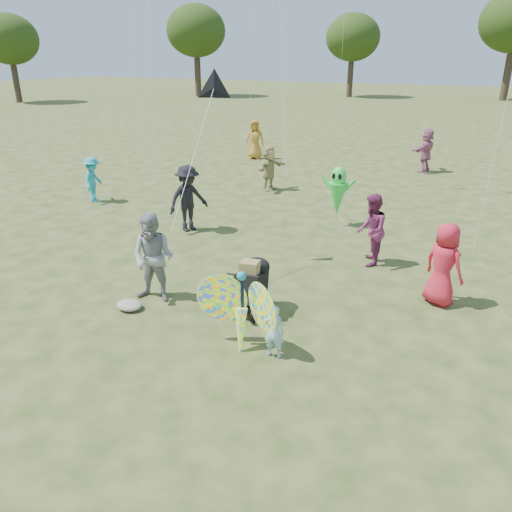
{
  "coord_description": "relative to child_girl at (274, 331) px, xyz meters",
  "views": [
    {
      "loc": [
        3.82,
        -6.37,
        4.71
      ],
      "look_at": [
        -0.2,
        1.5,
        1.1
      ],
      "focal_mm": 35.0,
      "sensor_mm": 36.0,
      "label": 1
    }
  ],
  "objects": [
    {
      "name": "adult_man",
      "position": [
        -3.03,
        0.77,
        0.45
      ],
      "size": [
        1.0,
        0.84,
        1.84
      ],
      "primitive_type": "imported",
      "rotation": [
        0.0,
        0.0,
        0.17
      ],
      "color": "#939398",
      "rests_on": "ground"
    },
    {
      "name": "delta_kite_rig",
      "position": [
        -3.0,
        3.21,
        3.5
      ],
      "size": [
        0.89,
        2.68,
        2.94
      ],
      "color": "black",
      "rests_on": "ground"
    },
    {
      "name": "alien_kite",
      "position": [
        -1.28,
        7.0,
        0.5
      ],
      "size": [
        1.12,
        0.69,
        1.74
      ],
      "color": "#32D548",
      "rests_on": "ground"
    },
    {
      "name": "grey_bag",
      "position": [
        -3.25,
        0.2,
        -0.39
      ],
      "size": [
        0.53,
        0.43,
        0.17
      ],
      "primitive_type": "ellipsoid",
      "color": "gray",
      "rests_on": "ground"
    },
    {
      "name": "ground",
      "position": [
        -0.86,
        -0.09,
        -0.47
      ],
      "size": [
        160.0,
        160.0,
        0.0
      ],
      "primitive_type": "plane",
      "color": "#51592B",
      "rests_on": "ground"
    },
    {
      "name": "crowd_j",
      "position": [
        -0.27,
        15.58,
        0.44
      ],
      "size": [
        0.98,
        1.77,
        1.82
      ],
      "primitive_type": "imported",
      "rotation": [
        0.0,
        0.0,
        4.44
      ],
      "color": "#B4678A",
      "rests_on": "ground"
    },
    {
      "name": "crowd_i",
      "position": [
        -9.4,
        5.72,
        0.28
      ],
      "size": [
        0.86,
        1.11,
        1.51
      ],
      "primitive_type": "imported",
      "rotation": [
        0.0,
        0.0,
        1.92
      ],
      "color": "#219EB6",
      "rests_on": "ground"
    },
    {
      "name": "crowd_d",
      "position": [
        -4.82,
        9.84,
        0.34
      ],
      "size": [
        0.79,
        1.57,
        1.62
      ],
      "primitive_type": "imported",
      "rotation": [
        0.0,
        0.0,
        1.35
      ],
      "color": "tan",
      "rests_on": "ground"
    },
    {
      "name": "crowd_e",
      "position": [
        0.35,
        4.6,
        0.38
      ],
      "size": [
        0.83,
        0.96,
        1.71
      ],
      "primitive_type": "imported",
      "rotation": [
        0.0,
        0.0,
        4.95
      ],
      "color": "#772753",
      "rests_on": "ground"
    },
    {
      "name": "child_girl",
      "position": [
        0.0,
        0.0,
        0.0
      ],
      "size": [
        0.37,
        0.27,
        0.94
      ],
      "primitive_type": "imported",
      "rotation": [
        0.0,
        0.0,
        3.28
      ],
      "color": "#A2D2E5",
      "rests_on": "ground"
    },
    {
      "name": "crowd_g",
      "position": [
        -7.97,
        14.82,
        0.44
      ],
      "size": [
        1.02,
        0.82,
        1.81
      ],
      "primitive_type": "imported",
      "rotation": [
        0.0,
        0.0,
        0.31
      ],
      "color": "#C1832D",
      "rests_on": "ground"
    },
    {
      "name": "jogging_stroller",
      "position": [
        -1.05,
        1.24,
        0.14
      ],
      "size": [
        0.58,
        1.09,
        1.09
      ],
      "rotation": [
        0.0,
        0.0,
        0.15
      ],
      "color": "black",
      "rests_on": "ground"
    },
    {
      "name": "butterfly_kite",
      "position": [
        -0.63,
        0.03,
        0.2
      ],
      "size": [
        1.74,
        0.75,
        1.59
      ],
      "color": "#FF282A",
      "rests_on": "ground"
    },
    {
      "name": "crowd_b",
      "position": [
        -4.86,
        4.69,
        0.46
      ],
      "size": [
        1.13,
        1.39,
        1.87
      ],
      "primitive_type": "imported",
      "rotation": [
        0.0,
        0.0,
        1.15
      ],
      "color": "black",
      "rests_on": "ground"
    },
    {
      "name": "crowd_a",
      "position": [
        2.15,
        3.26,
        0.37
      ],
      "size": [
        0.98,
        0.87,
        1.69
      ],
      "primitive_type": "imported",
      "rotation": [
        0.0,
        0.0,
        2.63
      ],
      "color": "red",
      "rests_on": "ground"
    }
  ]
}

